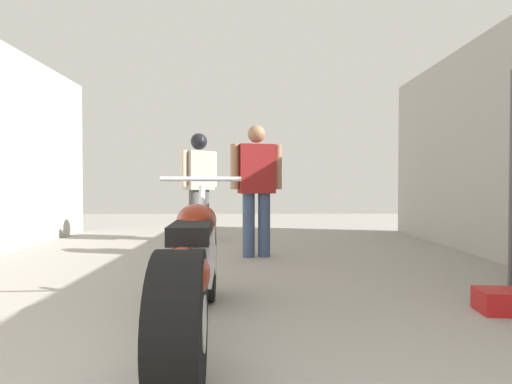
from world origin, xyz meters
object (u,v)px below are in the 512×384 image
(motorcycle_maroon_cruiser, at_px, (193,269))
(mechanic_with_helmet, at_px, (199,176))
(red_toolbox, at_px, (508,301))
(mechanic_in_blue, at_px, (256,182))

(motorcycle_maroon_cruiser, distance_m, mechanic_with_helmet, 4.27)
(motorcycle_maroon_cruiser, distance_m, red_toolbox, 2.28)
(motorcycle_maroon_cruiser, relative_size, mechanic_with_helmet, 1.20)
(mechanic_in_blue, height_order, red_toolbox, mechanic_in_blue)
(motorcycle_maroon_cruiser, height_order, mechanic_with_helmet, mechanic_with_helmet)
(mechanic_in_blue, height_order, mechanic_with_helmet, mechanic_with_helmet)
(motorcycle_maroon_cruiser, xyz_separation_m, red_toolbox, (2.22, 0.43, -0.33))
(motorcycle_maroon_cruiser, xyz_separation_m, mechanic_in_blue, (0.43, 2.68, 0.54))
(motorcycle_maroon_cruiser, relative_size, mechanic_in_blue, 1.26)
(mechanic_with_helmet, bearing_deg, motorcycle_maroon_cruiser, -83.20)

